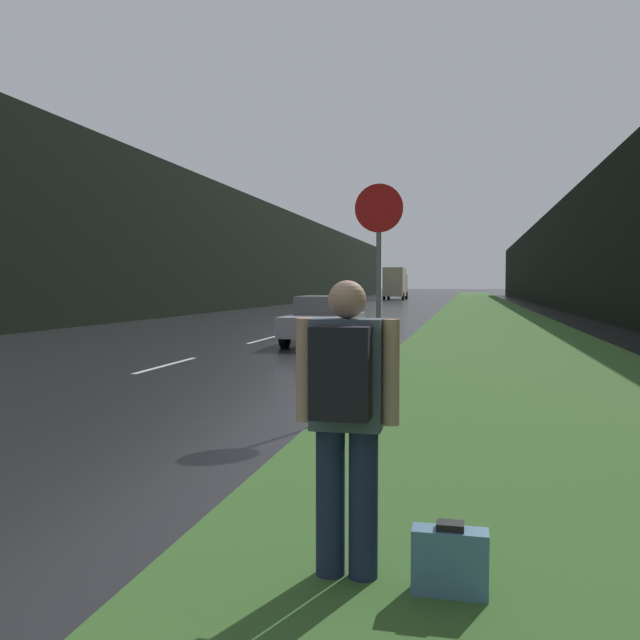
% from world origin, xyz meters
% --- Properties ---
extents(grass_verge, '(6.00, 240.00, 0.02)m').
position_xyz_m(grass_verge, '(7.49, 40.00, 0.01)').
color(grass_verge, '#386028').
rests_on(grass_verge, ground_plane).
extents(lane_stripe_c, '(0.12, 3.00, 0.01)m').
position_xyz_m(lane_stripe_c, '(0.00, 13.65, 0.00)').
color(lane_stripe_c, silver).
rests_on(lane_stripe_c, ground_plane).
extents(lane_stripe_d, '(0.12, 3.00, 0.01)m').
position_xyz_m(lane_stripe_d, '(0.00, 20.65, 0.00)').
color(lane_stripe_d, silver).
rests_on(lane_stripe_d, ground_plane).
extents(treeline_far_side, '(2.00, 140.00, 8.41)m').
position_xyz_m(treeline_far_side, '(-10.49, 50.00, 4.20)').
color(treeline_far_side, black).
rests_on(treeline_far_side, ground_plane).
extents(treeline_near_side, '(2.00, 140.00, 7.59)m').
position_xyz_m(treeline_near_side, '(13.49, 50.00, 3.79)').
color(treeline_near_side, black).
rests_on(treeline_near_side, ground_plane).
extents(stop_sign, '(0.68, 0.07, 3.16)m').
position_xyz_m(stop_sign, '(5.15, 9.61, 1.93)').
color(stop_sign, slate).
rests_on(stop_sign, ground_plane).
extents(hitchhiker_with_backpack, '(0.62, 0.41, 1.77)m').
position_xyz_m(hitchhiker_with_backpack, '(5.71, 3.92, 1.02)').
color(hitchhiker_with_backpack, '#1E2847').
rests_on(hitchhiker_with_backpack, ground_plane).
extents(suitcase, '(0.42, 0.16, 0.43)m').
position_xyz_m(suitcase, '(6.31, 3.84, 0.20)').
color(suitcase, teal).
rests_on(suitcase, ground_plane).
extents(car_passing_near, '(1.90, 4.21, 1.42)m').
position_xyz_m(car_passing_near, '(2.25, 19.59, 0.71)').
color(car_passing_near, '#9E9EA3').
rests_on(car_passing_near, ground_plane).
extents(delivery_truck, '(2.50, 6.92, 3.80)m').
position_xyz_m(delivery_truck, '(-2.25, 81.69, 1.97)').
color(delivery_truck, '#6E684F').
rests_on(delivery_truck, ground_plane).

